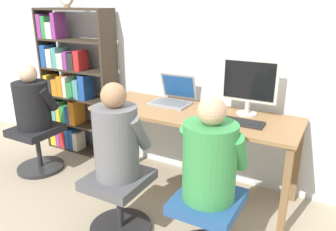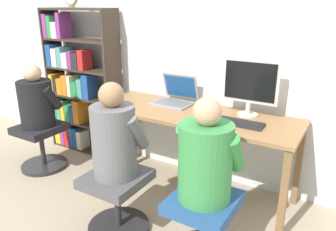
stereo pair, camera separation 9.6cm
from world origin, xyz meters
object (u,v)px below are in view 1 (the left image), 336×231
(office_chair_left, at_px, (207,222))
(bookshelf, at_px, (71,87))
(laptop, at_px, (173,98))
(office_chair_side, at_px, (38,145))
(keyboard, at_px, (238,122))
(person_at_monitor, at_px, (210,157))
(office_chair_right, at_px, (119,199))
(person_near_shelf, at_px, (32,102))
(desktop_monitor, at_px, (249,85))
(person_at_laptop, at_px, (116,137))

(office_chair_left, xyz_separation_m, bookshelf, (-2.04, 0.89, 0.48))
(laptop, xyz_separation_m, office_chair_side, (-1.27, -0.55, -0.54))
(bookshelf, bearing_deg, keyboard, -6.74)
(laptop, bearing_deg, office_chair_side, -156.47)
(office_chair_left, relative_size, bookshelf, 0.29)
(person_at_monitor, bearing_deg, laptop, 129.65)
(office_chair_right, bearing_deg, office_chair_side, 163.79)
(laptop, height_order, office_chair_side, laptop)
(person_at_monitor, height_order, person_near_shelf, person_at_monitor)
(keyboard, distance_m, office_chair_right, 1.08)
(desktop_monitor, height_order, keyboard, desktop_monitor)
(person_at_laptop, xyz_separation_m, bookshelf, (-1.36, 0.94, -0.01))
(keyboard, xyz_separation_m, person_at_monitor, (0.03, -0.65, -0.02))
(bookshelf, bearing_deg, person_at_monitor, -23.45)
(office_chair_right, xyz_separation_m, office_chair_side, (-1.32, 0.38, 0.00))
(laptop, xyz_separation_m, keyboard, (0.70, -0.23, -0.04))
(keyboard, height_order, bookshelf, bookshelf)
(person_at_laptop, bearing_deg, person_near_shelf, 163.81)
(office_chair_left, relative_size, person_at_laptop, 0.68)
(laptop, xyz_separation_m, person_near_shelf, (-1.27, -0.55, -0.08))
(office_chair_right, bearing_deg, person_at_monitor, 5.25)
(office_chair_left, xyz_separation_m, person_at_laptop, (-0.68, -0.05, 0.49))
(laptop, height_order, person_at_laptop, person_at_laptop)
(person_at_monitor, height_order, office_chair_side, person_at_monitor)
(office_chair_right, bearing_deg, person_near_shelf, 163.59)
(office_chair_right, xyz_separation_m, person_at_monitor, (0.68, 0.06, 0.48))
(laptop, height_order, person_at_monitor, person_at_monitor)
(keyboard, xyz_separation_m, office_chair_side, (-1.97, -0.32, -0.50))
(office_chair_right, height_order, person_at_monitor, person_at_monitor)
(laptop, xyz_separation_m, bookshelf, (-1.31, 0.01, -0.06))
(office_chair_right, relative_size, person_at_laptop, 0.68)
(laptop, xyz_separation_m, office_chair_right, (0.05, -0.94, -0.54))
(office_chair_left, relative_size, office_chair_side, 1.00)
(office_chair_right, distance_m, person_near_shelf, 1.45)
(keyboard, xyz_separation_m, office_chair_right, (-0.65, -0.71, -0.50))
(person_at_monitor, distance_m, person_near_shelf, 2.03)
(bookshelf, bearing_deg, office_chair_side, -86.07)
(person_at_laptop, bearing_deg, person_at_monitor, 4.80)
(desktop_monitor, distance_m, office_chair_left, 1.16)
(keyboard, xyz_separation_m, office_chair_left, (0.03, -0.65, -0.50))
(laptop, bearing_deg, person_at_monitor, -50.35)
(laptop, xyz_separation_m, person_at_monitor, (0.73, -0.88, -0.06))
(desktop_monitor, height_order, person_at_laptop, desktop_monitor)
(office_chair_left, distance_m, person_at_laptop, 0.84)
(keyboard, relative_size, person_at_monitor, 0.60)
(keyboard, bearing_deg, person_near_shelf, -170.82)
(person_at_monitor, xyz_separation_m, bookshelf, (-2.04, 0.88, 0.00))
(laptop, bearing_deg, desktop_monitor, 1.17)
(desktop_monitor, distance_m, person_at_laptop, 1.17)
(desktop_monitor, xyz_separation_m, office_chair_side, (-1.97, -0.57, -0.74))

